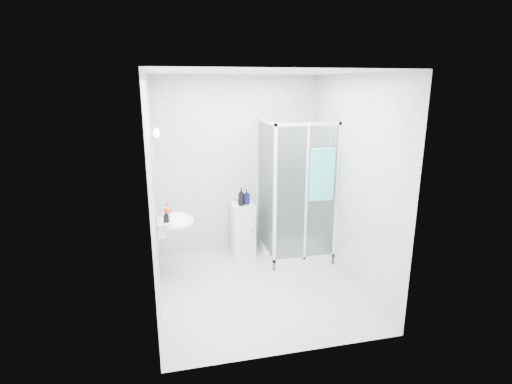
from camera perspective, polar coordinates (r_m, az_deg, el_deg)
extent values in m
cube|color=silver|center=(4.67, 0.39, 0.63)|extent=(2.40, 2.60, 2.60)
cube|color=#B3B6B8|center=(5.16, 0.36, -13.44)|extent=(2.40, 2.60, 0.01)
cube|color=white|center=(4.52, 0.42, 16.74)|extent=(2.40, 2.60, 0.01)
cube|color=white|center=(6.06, 5.43, -8.36)|extent=(0.90, 0.90, 0.12)
cube|color=silver|center=(5.45, 1.58, 9.99)|extent=(0.04, 0.90, 0.04)
cube|color=silver|center=(5.17, 7.50, 9.58)|extent=(0.90, 0.04, 0.04)
cube|color=silver|center=(5.23, 2.71, -1.21)|extent=(0.04, 0.04, 2.00)
cube|color=white|center=(5.61, 1.41, 0.39)|extent=(0.02, 0.82, 1.84)
cube|color=white|center=(5.34, 7.19, -0.52)|extent=(0.82, 0.02, 1.84)
cube|color=silver|center=(5.35, 7.15, -0.49)|extent=(0.03, 0.04, 1.84)
cylinder|color=silver|center=(6.03, 4.56, 4.41)|extent=(0.02, 0.02, 1.00)
cylinder|color=silver|center=(5.93, 4.74, 8.82)|extent=(0.09, 0.05, 0.09)
cylinder|color=silver|center=(6.13, 4.86, 1.73)|extent=(0.12, 0.04, 0.12)
cylinder|color=silver|center=(5.26, 10.46, 7.37)|extent=(0.03, 0.05, 0.03)
cube|color=white|center=(5.15, -13.32, -4.82)|extent=(0.10, 0.40, 0.18)
ellipsoid|color=white|center=(5.13, -11.34, -4.17)|extent=(0.46, 0.56, 0.20)
cube|color=white|center=(5.11, -12.71, -3.72)|extent=(0.16, 0.50, 0.02)
cylinder|color=silver|center=(5.09, -13.44, -2.91)|extent=(0.04, 0.04, 0.16)
cylinder|color=silver|center=(5.07, -12.92, -2.18)|extent=(0.12, 0.02, 0.02)
cube|color=white|center=(4.95, -14.37, 3.35)|extent=(0.02, 0.60, 0.70)
cylinder|color=silver|center=(4.72, -14.54, 7.96)|extent=(0.05, 0.04, 0.04)
sphere|color=white|center=(4.72, -14.05, 7.99)|extent=(0.08, 0.08, 0.08)
cylinder|color=silver|center=(5.04, -14.49, 8.40)|extent=(0.05, 0.04, 0.04)
sphere|color=white|center=(5.04, -14.03, 8.43)|extent=(0.08, 0.08, 0.08)
cylinder|color=silver|center=(5.78, -6.01, 6.62)|extent=(0.02, 0.04, 0.02)
sphere|color=silver|center=(5.75, -5.97, 6.58)|extent=(0.03, 0.03, 0.03)
cylinder|color=silver|center=(5.80, -4.03, 6.70)|extent=(0.02, 0.04, 0.02)
sphere|color=silver|center=(5.78, -3.99, 6.67)|extent=(0.03, 0.03, 0.03)
cube|color=silver|center=(5.93, -1.87, -5.35)|extent=(0.32, 0.32, 0.78)
cube|color=silver|center=(5.79, -1.57, -5.88)|extent=(0.29, 0.01, 0.67)
sphere|color=#F15B22|center=(5.78, -0.53, -5.50)|extent=(0.03, 0.03, 0.03)
cube|color=#32BFB0|center=(5.30, 9.39, 2.35)|extent=(0.33, 0.04, 0.68)
cylinder|color=#32BFB0|center=(5.23, 9.55, 5.98)|extent=(0.33, 0.05, 0.05)
imported|color=black|center=(5.71, -2.12, -0.68)|extent=(0.13, 0.13, 0.26)
imported|color=#0C0A3F|center=(5.79, -1.37, -0.67)|extent=(0.12, 0.12, 0.22)
imported|color=#AD4414|center=(5.22, -12.49, -2.28)|extent=(0.16, 0.16, 0.15)
imported|color=black|center=(4.92, -12.67, -3.46)|extent=(0.08, 0.08, 0.14)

